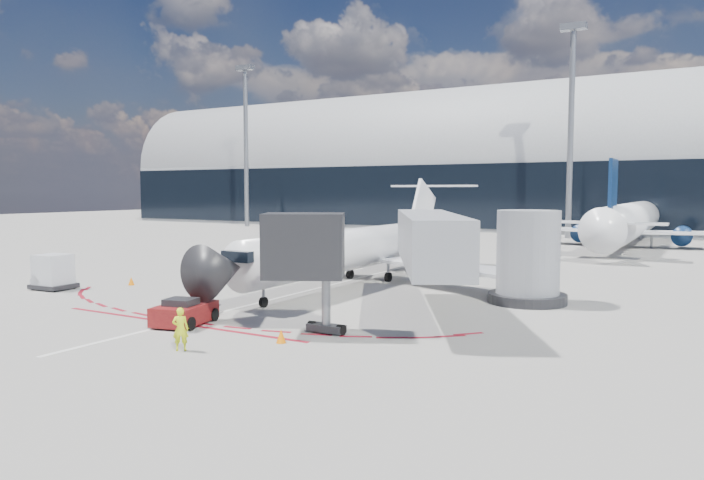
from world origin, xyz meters
The scene contains 14 objects.
ground centered at (0.00, 0.00, 0.00)m, with size 260.00×260.00×0.00m, color slate.
apron_centerline centered at (0.00, 2.00, 0.01)m, with size 0.25×40.00×0.01m, color silver.
apron_stop_bar centered at (0.00, -11.50, 0.01)m, with size 14.00×0.25×0.01m, color maroon.
terminal_building centered at (0.00, 64.97, 8.52)m, with size 150.00×24.15×24.00m.
jet_bridge centered at (9.79, -3.01, 3.01)m, with size 10.03×15.20×4.90m.
light_mast_west centered at (-45.00, 48.00, 12.50)m, with size 0.70×0.70×25.00m, color gray.
light_mast_centre centered at (5.00, 48.00, 12.50)m, with size 0.70×0.70×25.00m, color gray.
regional_jet centered at (1.01, 3.16, 2.24)m, with size 21.74×26.81×6.71m.
pushback_tug centered at (0.50, -11.48, 0.52)m, with size 2.47×4.65×1.18m.
ramp_worker centered at (3.65, -14.82, 0.80)m, with size 0.58×0.38×1.60m, color #DDF119.
uld_container centered at (-13.29, -8.22, 1.02)m, with size 2.33×2.02×2.06m.
safety_cone_left centered at (-10.62, -4.82, 0.26)m, with size 0.37×0.37×0.52m, color orange.
safety_cone_right centered at (6.12, -12.06, 0.26)m, with size 0.38×0.38×0.53m, color orange.
bg_airliner_0 centered at (12.83, 39.70, 5.29)m, with size 32.71×34.63×10.58m, color white, non-canonical shape.
Camera 1 is at (20.24, -31.11, 5.82)m, focal length 32.00 mm.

